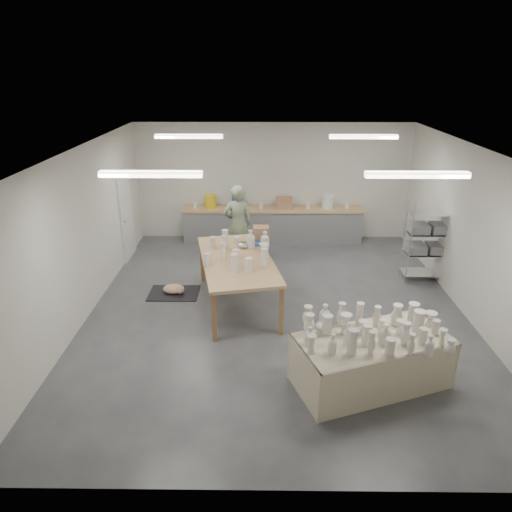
{
  "coord_description": "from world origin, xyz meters",
  "views": [
    {
      "loc": [
        -0.3,
        -7.61,
        4.31
      ],
      "look_at": [
        -0.39,
        0.14,
        1.05
      ],
      "focal_mm": 32.0,
      "sensor_mm": 36.0,
      "label": 1
    }
  ],
  "objects_px": {
    "work_table": "(242,256)",
    "potter": "(238,224)",
    "red_stool": "(239,245)",
    "drying_table": "(371,358)"
  },
  "relations": [
    {
      "from": "drying_table",
      "to": "work_table",
      "type": "relative_size",
      "value": 0.86
    },
    {
      "from": "drying_table",
      "to": "red_stool",
      "type": "bearing_deg",
      "value": 94.52
    },
    {
      "from": "work_table",
      "to": "potter",
      "type": "relative_size",
      "value": 1.49
    },
    {
      "from": "work_table",
      "to": "red_stool",
      "type": "height_order",
      "value": "work_table"
    },
    {
      "from": "work_table",
      "to": "red_stool",
      "type": "relative_size",
      "value": 5.72
    },
    {
      "from": "potter",
      "to": "red_stool",
      "type": "height_order",
      "value": "potter"
    },
    {
      "from": "drying_table",
      "to": "potter",
      "type": "height_order",
      "value": "potter"
    },
    {
      "from": "potter",
      "to": "red_stool",
      "type": "relative_size",
      "value": 3.83
    },
    {
      "from": "potter",
      "to": "work_table",
      "type": "bearing_deg",
      "value": 81.98
    },
    {
      "from": "drying_table",
      "to": "red_stool",
      "type": "height_order",
      "value": "drying_table"
    }
  ]
}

